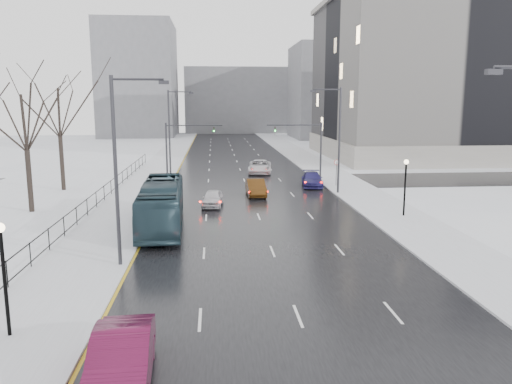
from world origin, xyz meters
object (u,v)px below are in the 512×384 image
object	(u,v)px
lamppost_l	(3,263)
no_uturn_sign	(337,165)
sedan_right_cross	(260,167)
sedan_center_near	(213,198)
lamppost_r_mid	(405,179)
tree_park_d	(32,213)
sedan_right_far	(312,179)
sedan_left_near	(121,360)
tree_park_e	(64,191)
streetlight_r_mid	(337,135)
bus	(162,205)
sedan_right_near	(256,188)
mast_signal_left	(177,145)
streetlight_l_near	(120,162)
streetlight_l_far	(171,129)
mast_signal_right	(311,144)

from	to	relation	value
lamppost_l	no_uturn_sign	world-z (taller)	lamppost_l
lamppost_l	sedan_right_cross	xyz separation A→B (m)	(13.24, 42.36, -2.08)
sedan_center_near	lamppost_r_mid	bearing A→B (deg)	-13.62
tree_park_d	no_uturn_sign	size ratio (longest dim) A/B	4.63
sedan_right_far	tree_park_d	bearing A→B (deg)	-149.56
sedan_right_cross	sedan_left_near	bearing A→B (deg)	-94.00
tree_park_e	lamppost_l	xyz separation A→B (m)	(7.20, -32.00, 2.94)
streetlight_r_mid	sedan_left_near	bearing A→B (deg)	-114.57
streetlight_r_mid	bus	world-z (taller)	streetlight_r_mid
sedan_left_near	sedan_right_near	xyz separation A→B (m)	(6.77, 31.20, -0.08)
mast_signal_left	streetlight_l_near	bearing A→B (deg)	-91.72
no_uturn_sign	sedan_left_near	size ratio (longest dim) A/B	0.52
tree_park_e	streetlight_l_far	world-z (taller)	streetlight_l_far
bus	sedan_right_near	bearing A→B (deg)	54.02
sedan_center_near	sedan_right_far	world-z (taller)	sedan_right_far
lamppost_r_mid	sedan_right_near	world-z (taller)	lamppost_r_mid
lamppost_r_mid	sedan_right_far	world-z (taller)	lamppost_r_mid
bus	sedan_right_cross	bearing A→B (deg)	67.93
tree_park_e	sedan_center_near	distance (m)	17.15
streetlight_r_mid	sedan_right_near	xyz separation A→B (m)	(-7.67, -0.36, -4.80)
streetlight_r_mid	sedan_right_far	size ratio (longest dim) A/B	1.99
tree_park_d	sedan_right_far	xyz separation A→B (m)	(24.56, 10.37, 0.77)
bus	lamppost_r_mid	bearing A→B (deg)	2.94
lamppost_l	sedan_right_cross	world-z (taller)	lamppost_l
sedan_center_near	no_uturn_sign	bearing A→B (deg)	40.82
mast_signal_right	mast_signal_left	xyz separation A→B (m)	(-14.65, 0.00, 0.00)
streetlight_l_near	sedan_right_cross	distance (m)	36.21
sedan_right_cross	streetlight_r_mid	bearing A→B (deg)	-61.07
streetlight_l_far	lamppost_l	bearing A→B (deg)	-94.05
streetlight_l_far	sedan_center_near	world-z (taller)	streetlight_l_far
tree_park_e	mast_signal_right	world-z (taller)	tree_park_e
streetlight_l_near	sedan_center_near	world-z (taller)	streetlight_l_near
mast_signal_left	sedan_left_near	distance (m)	39.71
sedan_right_cross	streetlight_l_near	bearing A→B (deg)	-100.36
sedan_center_near	sedan_right_far	size ratio (longest dim) A/B	0.79
lamppost_r_mid	tree_park_d	bearing A→B (deg)	172.09
lamppost_l	mast_signal_left	xyz separation A→B (m)	(3.67, 36.00, 1.16)
streetlight_l_far	sedan_right_far	size ratio (longest dim) A/B	1.99
streetlight_l_near	no_uturn_sign	size ratio (longest dim) A/B	3.70
no_uturn_sign	sedan_right_far	bearing A→B (deg)	171.46
streetlight_l_near	mast_signal_left	xyz separation A→B (m)	(0.84, 28.00, -1.51)
streetlight_l_near	sedan_right_far	bearing A→B (deg)	58.50
sedan_left_near	sedan_center_near	xyz separation A→B (m)	(2.77, 26.77, -0.17)
sedan_left_near	sedan_right_near	bearing A→B (deg)	74.43
bus	tree_park_d	bearing A→B (deg)	149.43
sedan_right_cross	tree_park_e	bearing A→B (deg)	-146.63
streetlight_l_far	sedan_center_near	bearing A→B (deg)	-74.47
streetlight_l_far	lamppost_r_mid	size ratio (longest dim) A/B	2.34
sedan_center_near	sedan_right_far	xyz separation A→B (m)	(10.26, 9.16, 0.05)
bus	streetlight_l_near	bearing A→B (deg)	-100.62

